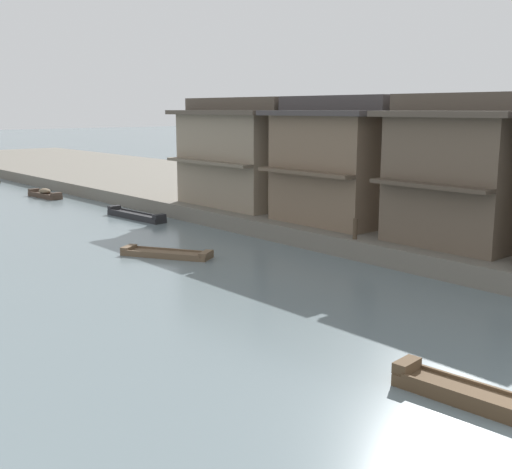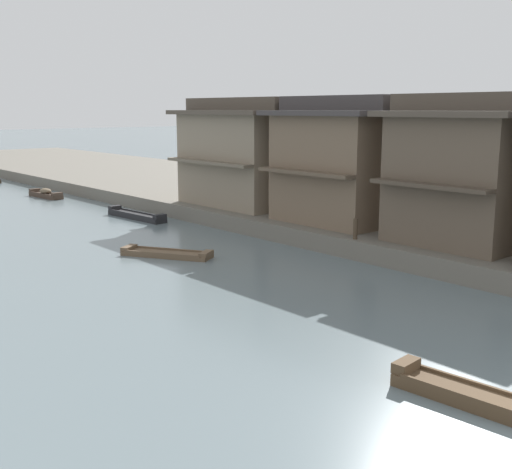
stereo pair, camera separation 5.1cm
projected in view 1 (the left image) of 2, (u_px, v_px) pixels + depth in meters
riverbank_right at (255, 193)px, 45.36m from camera, size 18.00×110.00×0.84m
boat_foreground_poled at (500, 405)px, 13.47m from camera, size 1.30×4.91×0.55m
boat_moored_nearest at (136, 216)px, 37.39m from camera, size 1.17×5.03×0.52m
boat_moored_second at (45, 194)px, 46.27m from camera, size 1.18×3.73×0.68m
boat_moored_third at (167, 254)px, 27.80m from camera, size 2.96×3.98×0.35m
house_waterfront_second at (470, 170)px, 26.27m from camera, size 6.26×6.14×6.14m
house_waterfront_tall at (347, 160)px, 31.41m from camera, size 6.52×6.64×6.14m
house_waterfront_narrow at (247, 153)px, 36.94m from camera, size 6.17×8.02×6.14m
mooring_post_dock_mid at (355, 229)px, 27.24m from camera, size 0.20×0.20×0.89m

